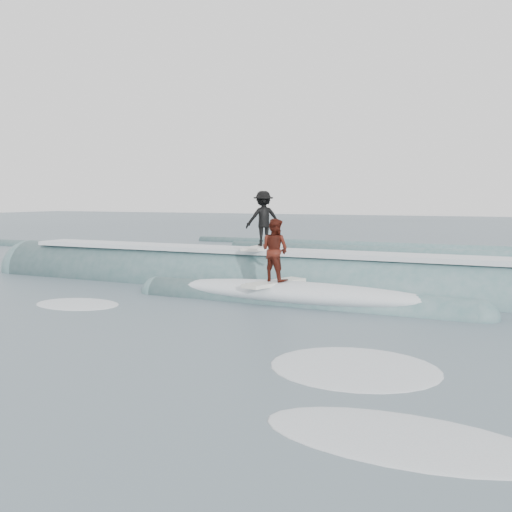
% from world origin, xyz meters
% --- Properties ---
extents(ground, '(160.00, 160.00, 0.00)m').
position_xyz_m(ground, '(0.00, 0.00, 0.00)').
color(ground, '#3F4F5C').
rests_on(ground, ground).
extents(breaking_wave, '(22.32, 3.93, 2.30)m').
position_xyz_m(breaking_wave, '(0.21, 5.75, 0.04)').
color(breaking_wave, '#3C6365').
rests_on(breaking_wave, ground).
extents(surfer_black, '(1.26, 2.02, 1.81)m').
position_xyz_m(surfer_black, '(-0.21, 6.02, 2.10)').
color(surfer_black, silver).
rests_on(surfer_black, ground).
extents(surfer_red, '(1.20, 2.07, 1.79)m').
position_xyz_m(surfer_red, '(1.11, 3.82, 1.33)').
color(surfer_red, silver).
rests_on(surfer_red, ground).
extents(whitewater, '(12.32, 8.04, 0.10)m').
position_xyz_m(whitewater, '(1.49, -1.90, 0.00)').
color(whitewater, silver).
rests_on(whitewater, ground).
extents(far_swells, '(38.26, 8.65, 0.80)m').
position_xyz_m(far_swells, '(-2.77, 17.65, 0.00)').
color(far_swells, '#3C6365').
rests_on(far_swells, ground).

